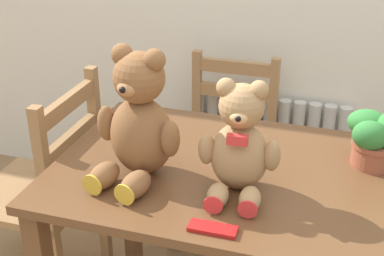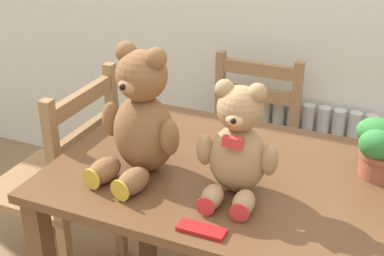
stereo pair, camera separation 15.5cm
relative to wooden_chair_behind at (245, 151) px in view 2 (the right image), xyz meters
name	(u,v)px [view 2 (the right image)]	position (x,y,z in m)	size (l,w,h in m)	color
radiator	(289,164)	(0.16, 0.24, -0.16)	(0.80, 0.10, 0.62)	beige
dining_table	(234,207)	(0.20, -0.74, 0.21)	(1.14, 0.77, 0.78)	brown
wooden_chair_behind	(245,151)	(0.00, 0.00, 0.00)	(0.41, 0.44, 0.85)	#997047
wooden_chair_side	(61,183)	(-0.60, -0.61, 0.02)	(0.44, 0.43, 0.94)	#997047
teddy_bear_left	(141,120)	(-0.07, -0.84, 0.51)	(0.29, 0.30, 0.41)	brown
teddy_bear_right	(237,147)	(0.24, -0.84, 0.49)	(0.24, 0.24, 0.34)	tan
chocolate_bar	(202,230)	(0.22, -1.06, 0.35)	(0.13, 0.05, 0.01)	red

